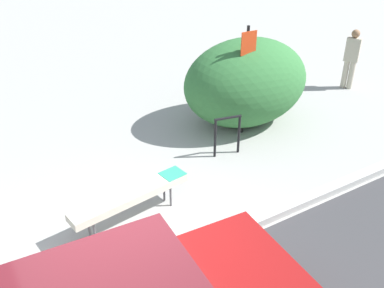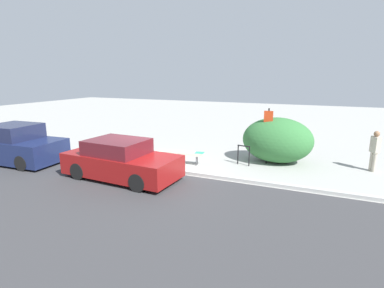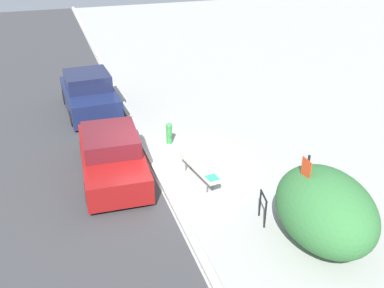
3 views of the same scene
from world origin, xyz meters
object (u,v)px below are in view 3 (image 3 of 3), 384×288
Objects in this scene: bike_rack at (263,205)px; sign_post at (304,190)px; fire_hydrant at (169,133)px; parked_car_far at (89,95)px; parked_car_near at (112,156)px; bench at (199,167)px.

sign_post reaches higher than bike_rack.
parked_car_far reaches higher than fire_hydrant.
sign_post is at bearing 43.96° from parked_car_near.
sign_post is 10.46m from parked_car_far.
bench is 3.66m from sign_post.
fire_hydrant is at bearing 174.91° from bench.
parked_car_far is at bearing -159.53° from bike_rack.
parked_car_far is at bearing -168.03° from bench.
parked_car_near is at bearing -137.94° from bike_rack.
parked_car_far reaches higher than parked_car_near.
fire_hydrant is at bearing -168.27° from bike_rack.
fire_hydrant is at bearing -164.49° from sign_post.
bench is 2.67m from parked_car_near.
parked_car_far is (-3.82, -2.26, 0.30)m from fire_hydrant.
fire_hydrant is at bearing 126.02° from parked_car_near.
bench is 0.47× the size of parked_car_near.
parked_car_far is at bearing -149.35° from fire_hydrant.
bench is 6.91m from parked_car_far.
fire_hydrant is (-5.05, -1.05, -0.09)m from bike_rack.
bench is at bearing 66.12° from parked_car_near.
sign_post is at bearing 15.84° from bench.
sign_post is 0.54× the size of parked_car_near.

